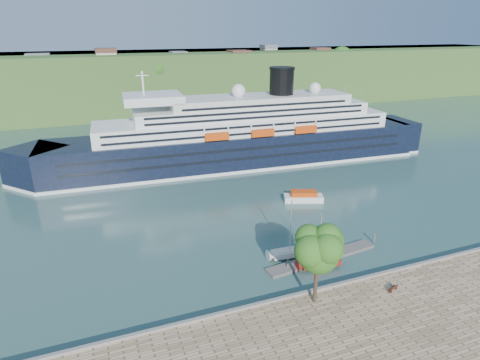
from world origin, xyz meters
name	(u,v)px	position (x,y,z in m)	size (l,w,h in m)	color
ground	(340,289)	(0.00, 0.00, 0.00)	(400.00, 400.00, 0.00)	#315855
far_hillside	(155,80)	(0.00, 145.00, 12.00)	(400.00, 50.00, 24.00)	#315722
quay_coping	(342,283)	(0.00, -0.20, 1.15)	(220.00, 0.50, 0.30)	slate
cruise_ship	(239,118)	(6.24, 56.21, 12.30)	(109.57, 15.96, 24.61)	black
park_bench	(393,288)	(5.44, -3.83, 1.49)	(1.52, 0.63, 0.98)	#492414
promenade_tree	(317,262)	(-5.40, -2.07, 6.88)	(7.10, 7.10, 11.76)	#2B5D18
floating_pontoon	(322,258)	(1.88, 7.69, 0.22)	(19.40, 2.37, 0.43)	slate
sailboat_white_near	(293,231)	(-2.34, 9.72, 4.71)	(7.30, 2.03, 9.43)	silver
sailboat_red	(322,243)	(0.25, 5.61, 4.30)	(6.65, 1.85, 8.60)	maroon
tender_launch	(304,196)	(10.15, 28.43, 1.11)	(8.03, 2.75, 2.22)	#CE400C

